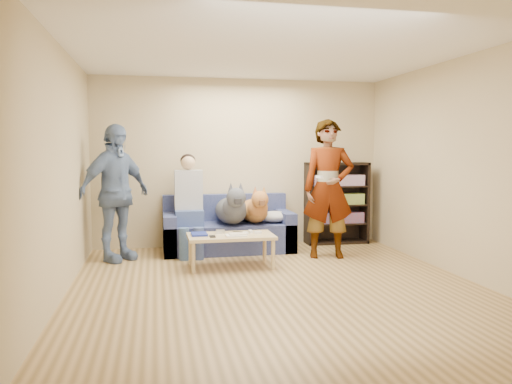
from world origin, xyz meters
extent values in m
plane|color=olive|center=(0.00, 0.00, 0.00)|extent=(5.00, 5.00, 0.00)
plane|color=white|center=(0.00, 0.00, 2.60)|extent=(5.00, 5.00, 0.00)
plane|color=tan|center=(0.00, 2.50, 1.30)|extent=(4.50, 0.00, 4.50)
plane|color=tan|center=(0.00, -2.50, 1.30)|extent=(4.50, 0.00, 4.50)
plane|color=tan|center=(-2.25, 0.00, 1.30)|extent=(0.00, 5.00, 5.00)
plane|color=tan|center=(2.25, 0.00, 1.30)|extent=(0.00, 5.00, 5.00)
ellipsoid|color=#A7A7AB|center=(0.44, 1.96, 0.51)|extent=(0.47, 0.39, 0.16)
imported|color=gray|center=(1.06, 1.35, 0.96)|extent=(0.77, 0.58, 1.93)
imported|color=#6983A8|center=(-1.84, 1.72, 0.93)|extent=(1.11, 1.06, 1.85)
cube|color=white|center=(0.86, 1.15, 1.14)|extent=(0.07, 0.14, 0.03)
cube|color=navy|center=(-0.76, 1.09, 0.43)|extent=(0.20, 0.26, 0.03)
cube|color=white|center=(-0.31, 0.94, 0.43)|extent=(0.26, 0.20, 0.02)
cube|color=beige|center=(-0.28, 0.96, 0.44)|extent=(0.22, 0.17, 0.01)
cube|color=#A9A9AE|center=(-0.48, 1.16, 0.45)|extent=(0.11, 0.06, 0.05)
cube|color=white|center=(-0.08, 1.14, 0.43)|extent=(0.04, 0.13, 0.03)
cube|color=white|center=(0.00, 1.06, 0.43)|extent=(0.09, 0.06, 0.03)
cylinder|color=silver|center=(-0.16, 1.02, 0.43)|extent=(0.07, 0.07, 0.02)
cylinder|color=white|center=(-0.16, 1.10, 0.43)|extent=(0.07, 0.07, 0.02)
cylinder|color=#E2591F|center=(-0.38, 0.88, 0.42)|extent=(0.13, 0.06, 0.01)
cylinder|color=black|center=(-0.24, 1.22, 0.42)|extent=(0.13, 0.08, 0.01)
cube|color=black|center=(-0.61, 0.92, 0.43)|extent=(0.07, 0.12, 0.02)
cube|color=#515B93|center=(-0.25, 2.05, 0.21)|extent=(1.90, 0.85, 0.42)
cube|color=#515B93|center=(-0.25, 2.38, 0.62)|extent=(1.90, 0.18, 0.40)
cube|color=#515B93|center=(-1.11, 2.05, 0.29)|extent=(0.18, 0.85, 0.58)
cube|color=#515B93|center=(0.61, 2.05, 0.29)|extent=(0.18, 0.85, 0.58)
cube|color=#405D8E|center=(-0.83, 1.97, 0.53)|extent=(0.40, 0.38, 0.22)
cylinder|color=#446597|center=(-0.93, 1.55, 0.21)|extent=(0.14, 0.14, 0.47)
cylinder|color=#455499|center=(-0.73, 1.55, 0.21)|extent=(0.14, 0.14, 0.47)
cube|color=#B9B8BE|center=(-0.83, 2.07, 0.92)|extent=(0.40, 0.24, 0.58)
sphere|color=tan|center=(-0.83, 2.07, 1.32)|extent=(0.21, 0.21, 0.21)
ellipsoid|color=black|center=(-0.83, 2.10, 1.35)|extent=(0.22, 0.22, 0.19)
ellipsoid|color=#45474F|center=(-0.22, 1.97, 0.61)|extent=(0.44, 0.92, 0.38)
sphere|color=#4D4E57|center=(-0.22, 1.64, 0.70)|extent=(0.33, 0.33, 0.33)
sphere|color=#50525B|center=(-0.22, 1.47, 0.86)|extent=(0.27, 0.27, 0.27)
cube|color=black|center=(-0.22, 1.34, 0.82)|extent=(0.08, 0.13, 0.08)
cone|color=#494B53|center=(-0.29, 1.49, 1.00)|extent=(0.08, 0.08, 0.13)
cone|color=#50515A|center=(-0.15, 1.49, 1.00)|extent=(0.08, 0.08, 0.13)
cylinder|color=#54575F|center=(-0.22, 2.39, 0.57)|extent=(0.05, 0.30, 0.18)
ellipsoid|color=#B37D36|center=(0.13, 2.04, 0.59)|extent=(0.40, 0.83, 0.34)
sphere|color=#C8873D|center=(0.13, 1.74, 0.67)|extent=(0.30, 0.30, 0.30)
sphere|color=#C1773B|center=(0.13, 1.58, 0.81)|extent=(0.24, 0.24, 0.24)
cube|color=brown|center=(0.13, 1.47, 0.78)|extent=(0.08, 0.11, 0.07)
cone|color=#C1723B|center=(0.07, 1.60, 0.94)|extent=(0.08, 0.08, 0.11)
cone|color=#C68A3C|center=(0.20, 1.60, 0.94)|extent=(0.08, 0.08, 0.11)
cylinder|color=#AE7E35|center=(0.13, 2.43, 0.56)|extent=(0.05, 0.27, 0.16)
cube|color=#D3B582|center=(-0.36, 1.04, 0.40)|extent=(1.10, 0.60, 0.04)
cylinder|color=tan|center=(-0.86, 0.79, 0.19)|extent=(0.05, 0.05, 0.38)
cylinder|color=#CCB47D|center=(0.14, 0.79, 0.19)|extent=(0.05, 0.05, 0.38)
cylinder|color=tan|center=(-0.86, 1.29, 0.19)|extent=(0.05, 0.05, 0.38)
cylinder|color=tan|center=(0.14, 1.29, 0.19)|extent=(0.05, 0.05, 0.38)
cube|color=black|center=(1.07, 2.32, 0.65)|extent=(0.04, 0.34, 1.30)
cube|color=black|center=(2.03, 2.32, 0.65)|extent=(0.04, 0.34, 1.30)
cube|color=black|center=(1.55, 2.32, 1.28)|extent=(1.00, 0.34, 0.04)
cube|color=black|center=(1.55, 2.32, 0.02)|extent=(1.00, 0.34, 0.04)
cube|color=black|center=(1.55, 2.48, 0.65)|extent=(1.00, 0.02, 1.30)
cube|color=black|center=(1.55, 2.32, 0.32)|extent=(0.94, 0.32, 0.03)
cube|color=black|center=(1.55, 2.32, 0.62)|extent=(0.94, 0.32, 0.02)
cube|color=black|center=(1.55, 2.32, 0.92)|extent=(0.94, 0.32, 0.02)
cube|color=#B23333|center=(1.55, 2.30, 0.42)|extent=(0.84, 0.24, 0.17)
cube|color=gold|center=(1.55, 2.30, 0.72)|extent=(0.84, 0.24, 0.17)
cube|color=#994C99|center=(1.55, 2.30, 1.02)|extent=(0.84, 0.24, 0.17)
camera|label=1|loc=(-1.30, -5.22, 1.52)|focal=35.00mm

